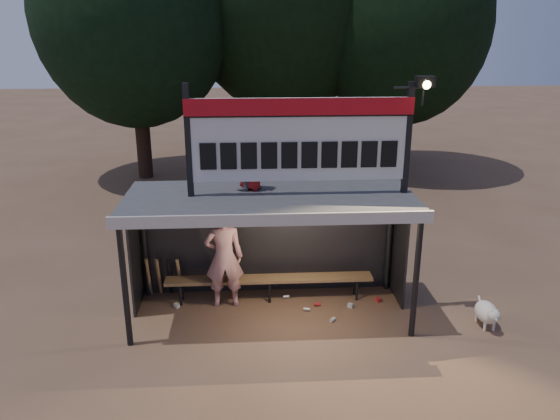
{
  "coord_description": "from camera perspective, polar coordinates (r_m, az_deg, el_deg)",
  "views": [
    {
      "loc": [
        -0.36,
        -9.01,
        5.07
      ],
      "look_at": [
        0.2,
        0.4,
        1.9
      ],
      "focal_mm": 35.0,
      "sensor_mm": 36.0,
      "label": 1
    }
  ],
  "objects": [
    {
      "name": "ground",
      "position": [
        10.34,
        -0.99,
        -10.77
      ],
      "size": [
        80.0,
        80.0,
        0.0
      ],
      "primitive_type": "plane",
      "color": "brown",
      "rests_on": "ground"
    },
    {
      "name": "player",
      "position": [
        10.26,
        -5.86,
        -4.95
      ],
      "size": [
        0.74,
        0.51,
        1.98
      ],
      "primitive_type": "imported",
      "rotation": [
        0.0,
        0.0,
        3.19
      ],
      "color": "silver",
      "rests_on": "ground"
    },
    {
      "name": "child_a",
      "position": [
        9.59,
        -3.63,
        5.37
      ],
      "size": [
        0.67,
        0.61,
        1.13
      ],
      "primitive_type": "imported",
      "rotation": [
        0.0,
        0.0,
        3.55
      ],
      "color": "slate",
      "rests_on": "dugout_shelter"
    },
    {
      "name": "child_b",
      "position": [
        9.61,
        -3.07,
        5.27
      ],
      "size": [
        0.63,
        0.59,
        1.08
      ],
      "primitive_type": "imported",
      "rotation": [
        0.0,
        0.0,
        2.51
      ],
      "color": "red",
      "rests_on": "dugout_shelter"
    },
    {
      "name": "dugout_shelter",
      "position": [
        9.8,
        -1.11,
        -0.61
      ],
      "size": [
        5.1,
        2.08,
        2.32
      ],
      "color": "#3C3C3E",
      "rests_on": "ground"
    },
    {
      "name": "scoreboard_assembly",
      "position": [
        9.21,
        2.39,
        7.65
      ],
      "size": [
        4.1,
        0.27,
        1.99
      ],
      "color": "black",
      "rests_on": "dugout_shelter"
    },
    {
      "name": "bench",
      "position": [
        10.63,
        -1.13,
        -7.28
      ],
      "size": [
        4.0,
        0.35,
        0.48
      ],
      "color": "brown",
      "rests_on": "ground"
    },
    {
      "name": "tree_left",
      "position": [
        19.36,
        -15.11,
        19.32
      ],
      "size": [
        6.46,
        6.46,
        9.27
      ],
      "color": "#301E15",
      "rests_on": "ground"
    },
    {
      "name": "tree_right",
      "position": [
        20.23,
        12.63,
        18.52
      ],
      "size": [
        6.08,
        6.08,
        8.72
      ],
      "color": "black",
      "rests_on": "ground"
    },
    {
      "name": "dog",
      "position": [
        10.46,
        20.84,
        -9.99
      ],
      "size": [
        0.36,
        0.81,
        0.49
      ],
      "color": "silver",
      "rests_on": "ground"
    },
    {
      "name": "bats",
      "position": [
        11.0,
        -12.02,
        -6.8
      ],
      "size": [
        0.68,
        0.35,
        0.84
      ],
      "color": "olive",
      "rests_on": "ground"
    },
    {
      "name": "litter",
      "position": [
        10.58,
        1.79,
        -9.83
      ],
      "size": [
        3.99,
        1.12,
        0.08
      ],
      "color": "red",
      "rests_on": "ground"
    }
  ]
}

